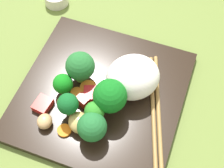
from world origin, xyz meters
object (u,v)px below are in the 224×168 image
at_px(broccoli_floret_1, 63,84).
at_px(carrot_slice_0, 64,130).
at_px(chopstick_pair, 155,109).
at_px(rice_mound, 133,77).
at_px(square_plate, 101,94).

relative_size(broccoli_floret_1, carrot_slice_0, 2.03).
xyz_separation_m(broccoli_floret_1, chopstick_pair, (-0.16, -0.02, -0.02)).
height_order(rice_mound, broccoli_floret_1, rice_mound).
bearing_deg(broccoli_floret_1, carrot_slice_0, 111.72).
xyz_separation_m(broccoli_floret_1, carrot_slice_0, (-0.03, 0.07, -0.02)).
bearing_deg(chopstick_pair, square_plate, 71.11).
xyz_separation_m(rice_mound, carrot_slice_0, (0.08, 0.11, -0.03)).
height_order(square_plate, chopstick_pair, chopstick_pair).
height_order(carrot_slice_0, chopstick_pair, chopstick_pair).
xyz_separation_m(square_plate, chopstick_pair, (-0.10, 0.00, 0.01)).
xyz_separation_m(square_plate, rice_mound, (-0.05, -0.03, 0.04)).
relative_size(rice_mound, carrot_slice_0, 3.97).
bearing_deg(broccoli_floret_1, square_plate, -162.12).
relative_size(carrot_slice_0, chopstick_pair, 0.11).
distance_m(rice_mound, chopstick_pair, 0.07).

